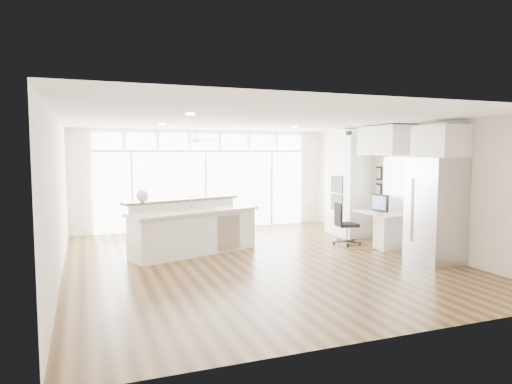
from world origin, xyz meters
name	(u,v)px	position (x,y,z in m)	size (l,w,h in m)	color
floor	(257,261)	(0.00, 0.00, -0.01)	(7.00, 8.00, 0.02)	#402B13
ceiling	(257,120)	(0.00, 0.00, 2.70)	(7.00, 8.00, 0.02)	white
wall_back	(205,180)	(0.00, 4.00, 1.35)	(7.00, 0.04, 2.70)	white
wall_front	(386,220)	(0.00, -4.00, 1.35)	(7.00, 0.04, 2.70)	white
wall_left	(58,198)	(-3.50, 0.00, 1.35)	(0.04, 8.00, 2.70)	white
wall_right	(406,186)	(3.50, 0.00, 1.35)	(0.04, 8.00, 2.70)	white
glass_wall	(205,191)	(0.00, 3.94, 1.05)	(5.80, 0.06, 2.08)	white
transom_row	(205,142)	(0.00, 3.94, 2.38)	(5.90, 0.06, 0.40)	white
desk_window	(396,177)	(3.46, 0.30, 1.55)	(0.04, 0.85, 0.85)	white
ceiling_fan	(196,136)	(-0.50, 2.80, 2.48)	(1.16, 1.16, 0.32)	white
recessed_lights	(253,122)	(0.00, 0.20, 2.68)	(3.40, 3.00, 0.02)	#F1E2CD
oven_cabinet	(348,186)	(3.17, 1.80, 1.25)	(0.64, 1.20, 2.50)	white
desk_nook	(382,229)	(3.13, 0.30, 0.38)	(0.72, 1.30, 0.76)	white
upper_cabinets	(386,141)	(3.17, 0.30, 2.35)	(0.64, 1.30, 0.64)	white
refrigerator	(436,210)	(3.11, -1.35, 1.00)	(0.76, 0.90, 2.00)	#B2B2B7
fridge_cabinet	(440,141)	(3.17, -1.35, 2.30)	(0.64, 0.90, 0.60)	white
framed_photos	(379,182)	(3.46, 0.92, 1.40)	(0.06, 0.22, 0.80)	black
kitchen_island	(194,227)	(-0.99, 1.02, 0.55)	(2.79, 1.05, 1.11)	white
rug	(370,247)	(2.80, 0.29, 0.01)	(0.91, 0.66, 0.01)	#382411
office_chair	(347,224)	(2.44, 0.67, 0.47)	(0.49, 0.45, 0.94)	black
fishbowl	(142,196)	(-2.02, 1.10, 1.23)	(0.25, 0.25, 0.25)	white
monitor	(380,203)	(3.05, 0.30, 0.98)	(0.09, 0.52, 0.43)	black
keyboard	(373,212)	(2.88, 0.30, 0.77)	(0.13, 0.35, 0.02)	white
potted_plant	(349,132)	(3.17, 1.80, 2.62)	(0.27, 0.30, 0.23)	#2F5926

